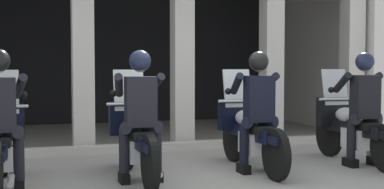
# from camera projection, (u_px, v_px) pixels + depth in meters

# --- Properties ---
(ground_plane) EXTENTS (80.00, 80.00, 0.00)m
(ground_plane) POSITION_uv_depth(u_px,v_px,m) (150.00, 144.00, 9.45)
(ground_plane) COLOR gray
(station_building) EXTENTS (9.73, 4.77, 3.36)m
(station_building) POSITION_uv_depth(u_px,v_px,m) (112.00, 33.00, 11.28)
(station_building) COLOR black
(station_building) RESTS_ON ground
(kerb_strip) EXTENTS (9.23, 0.24, 0.12)m
(kerb_strip) POSITION_uv_depth(u_px,v_px,m) (140.00, 148.00, 8.67)
(kerb_strip) COLOR #B7B5AD
(kerb_strip) RESTS_ON ground
(motorcycle_far_left) EXTENTS (0.62, 2.04, 1.35)m
(motorcycle_far_left) POSITION_uv_depth(u_px,v_px,m) (1.00, 143.00, 6.13)
(motorcycle_far_left) COLOR black
(motorcycle_far_left) RESTS_ON ground
(motorcycle_center_left) EXTENTS (0.62, 2.04, 1.35)m
(motorcycle_center_left) POSITION_uv_depth(u_px,v_px,m) (136.00, 138.00, 6.63)
(motorcycle_center_left) COLOR black
(motorcycle_center_left) RESTS_ON ground
(police_officer_center_left) EXTENTS (0.63, 0.61, 1.58)m
(police_officer_center_left) POSITION_uv_depth(u_px,v_px,m) (140.00, 104.00, 6.33)
(police_officer_center_left) COLOR black
(police_officer_center_left) RESTS_ON ground
(motorcycle_center_right) EXTENTS (0.62, 2.04, 1.35)m
(motorcycle_center_right) POSITION_uv_depth(u_px,v_px,m) (249.00, 132.00, 7.20)
(motorcycle_center_right) COLOR black
(motorcycle_center_right) RESTS_ON ground
(police_officer_center_right) EXTENTS (0.63, 0.61, 1.58)m
(police_officer_center_right) POSITION_uv_depth(u_px,v_px,m) (258.00, 101.00, 6.91)
(police_officer_center_right) COLOR black
(police_officer_center_right) RESTS_ON ground
(motorcycle_far_right) EXTENTS (0.62, 2.04, 1.35)m
(motorcycle_far_right) POSITION_uv_depth(u_px,v_px,m) (351.00, 128.00, 7.65)
(motorcycle_far_right) COLOR black
(motorcycle_far_right) RESTS_ON ground
(police_officer_far_right) EXTENTS (0.63, 0.61, 1.58)m
(police_officer_far_right) POSITION_uv_depth(u_px,v_px,m) (364.00, 99.00, 7.35)
(police_officer_far_right) COLOR black
(police_officer_far_right) RESTS_ON ground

